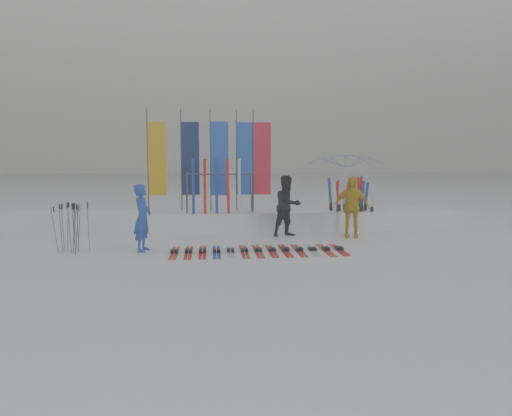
{
  "coord_description": "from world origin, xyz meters",
  "views": [
    {
      "loc": [
        -0.99,
        -11.09,
        2.32
      ],
      "look_at": [
        0.2,
        1.6,
        1.0
      ],
      "focal_mm": 35.0,
      "sensor_mm": 36.0,
      "label": 1
    }
  ],
  "objects": [
    {
      "name": "tent_canopy",
      "position": [
        3.79,
        6.06,
        1.26
      ],
      "size": [
        3.18,
        3.22,
        2.52
      ],
      "primitive_type": "imported",
      "rotation": [
        0.0,
        0.0,
        -0.17
      ],
      "color": "white",
      "rests_on": "ground"
    },
    {
      "name": "feather_flags",
      "position": [
        -0.83,
        4.82,
        2.24
      ],
      "size": [
        3.9,
        0.25,
        3.2
      ],
      "color": "#383A3F",
      "rests_on": "ground"
    },
    {
      "name": "person_yellow",
      "position": [
        3.06,
        2.81,
        0.88
      ],
      "size": [
        1.1,
        0.67,
        1.76
      ],
      "primitive_type": "imported",
      "rotation": [
        0.0,
        0.0,
        -0.25
      ],
      "color": "gold",
      "rests_on": "ground"
    },
    {
      "name": "person_blue",
      "position": [
        -2.63,
        1.22,
        0.83
      ],
      "size": [
        0.5,
        0.66,
        1.65
      ],
      "primitive_type": "imported",
      "rotation": [
        0.0,
        0.0,
        1.39
      ],
      "color": "#1F42B5",
      "rests_on": "ground"
    },
    {
      "name": "upright_skis",
      "position": [
        3.49,
        4.26,
        0.79
      ],
      "size": [
        1.28,
        0.98,
        1.69
      ],
      "color": "red",
      "rests_on": "ground"
    },
    {
      "name": "person_black",
      "position": [
        1.26,
        3.16,
        0.89
      ],
      "size": [
        1.05,
        0.95,
        1.78
      ],
      "primitive_type": "imported",
      "rotation": [
        0.0,
        0.0,
        0.39
      ],
      "color": "black",
      "rests_on": "ground"
    },
    {
      "name": "pole_cluster",
      "position": [
        -4.31,
        1.2,
        0.6
      ],
      "size": [
        0.81,
        0.68,
        1.26
      ],
      "color": "#595B60",
      "rests_on": "ground"
    },
    {
      "name": "ground",
      "position": [
        0.0,
        0.0,
        0.0
      ],
      "size": [
        120.0,
        120.0,
        0.0
      ],
      "primitive_type": "plane",
      "color": "white",
      "rests_on": "ground"
    },
    {
      "name": "snow_bank",
      "position": [
        0.0,
        4.6,
        0.3
      ],
      "size": [
        14.0,
        1.6,
        0.6
      ],
      "primitive_type": "cube",
      "color": "white",
      "rests_on": "ground"
    },
    {
      "name": "ski_row",
      "position": [
        0.17,
        0.88,
        0.04
      ],
      "size": [
        4.22,
        1.7,
        0.07
      ],
      "color": "#B4230E",
      "rests_on": "ground"
    },
    {
      "name": "ski_rack",
      "position": [
        -0.68,
        4.2,
        1.38
      ],
      "size": [
        2.04,
        0.8,
        1.23
      ],
      "color": "#383A3F",
      "rests_on": "ground"
    }
  ]
}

